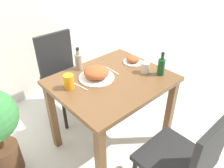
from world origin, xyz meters
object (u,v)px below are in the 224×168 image
(chair_near, at_px, (186,160))
(sauce_bottle, at_px, (78,61))
(side_plate, at_px, (133,60))
(drink_cup, at_px, (145,68))
(condiment_bottle, at_px, (161,66))
(food_plate, at_px, (96,73))
(juice_glass, at_px, (69,82))
(chair_far, at_px, (63,71))

(chair_near, distance_m, sauce_bottle, 1.13)
(side_plate, relative_size, drink_cup, 1.88)
(condiment_bottle, bearing_deg, chair_near, -127.11)
(food_plate, bearing_deg, side_plate, -2.03)
(chair_near, height_order, drink_cup, chair_near)
(drink_cup, height_order, sauce_bottle, sauce_bottle)
(drink_cup, bearing_deg, juice_glass, 159.20)
(chair_far, bearing_deg, juice_glass, -114.76)
(chair_far, relative_size, sauce_bottle, 4.38)
(chair_near, relative_size, chair_far, 1.00)
(chair_near, relative_size, side_plate, 5.15)
(food_plate, relative_size, sauce_bottle, 1.40)
(chair_near, xyz_separation_m, drink_cup, (0.35, 0.66, 0.27))
(drink_cup, relative_size, condiment_bottle, 0.45)
(side_plate, xyz_separation_m, sauce_bottle, (-0.44, 0.23, 0.05))
(side_plate, bearing_deg, chair_far, 120.23)
(chair_near, height_order, chair_far, same)
(chair_far, bearing_deg, food_plate, -93.46)
(drink_cup, bearing_deg, condiment_bottle, -57.27)
(chair_far, relative_size, food_plate, 3.12)
(food_plate, height_order, drink_cup, food_plate)
(drink_cup, distance_m, sauce_bottle, 0.57)
(food_plate, xyz_separation_m, sauce_bottle, (-0.02, 0.22, 0.04))
(side_plate, distance_m, juice_glass, 0.66)
(chair_near, height_order, sauce_bottle, sauce_bottle)
(condiment_bottle, bearing_deg, sauce_bottle, 130.20)
(chair_near, bearing_deg, chair_far, -90.82)
(chair_far, height_order, juice_glass, chair_far)
(sauce_bottle, relative_size, condiment_bottle, 1.00)
(food_plate, relative_size, side_plate, 1.65)
(juice_glass, relative_size, condiment_bottle, 0.55)
(side_plate, relative_size, sauce_bottle, 0.85)
(chair_near, xyz_separation_m, food_plate, (-0.02, 0.86, 0.27))
(condiment_bottle, bearing_deg, food_plate, 144.05)
(chair_near, relative_size, condiment_bottle, 4.38)
(condiment_bottle, bearing_deg, juice_glass, 153.29)
(food_plate, height_order, condiment_bottle, condiment_bottle)
(chair_near, relative_size, juice_glass, 7.98)
(chair_far, relative_size, drink_cup, 9.68)
(drink_cup, distance_m, juice_glass, 0.65)
(chair_far, bearing_deg, condiment_bottle, -67.44)
(sauce_bottle, bearing_deg, juice_glass, -139.31)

